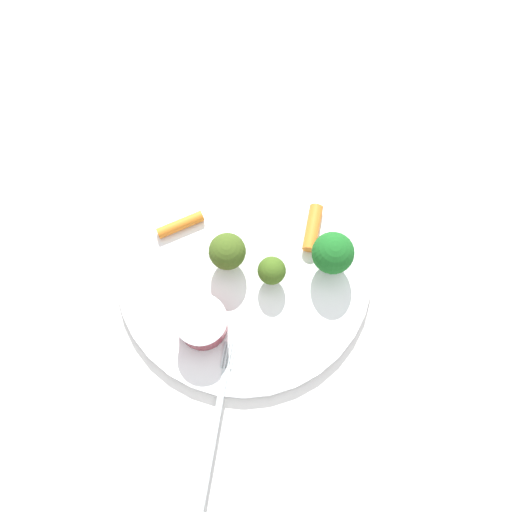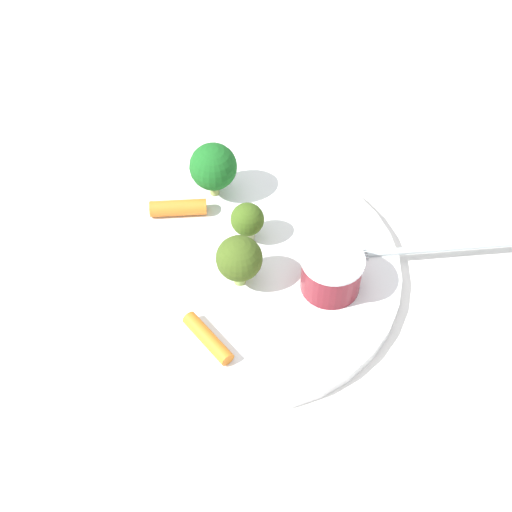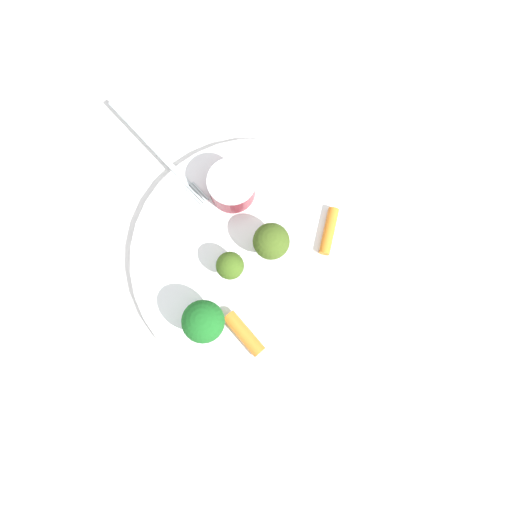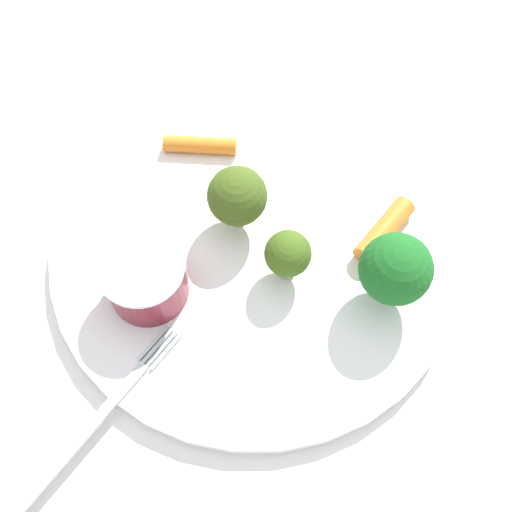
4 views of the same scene
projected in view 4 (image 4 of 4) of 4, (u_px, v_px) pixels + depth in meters
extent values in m
plane|color=silver|center=(255.00, 247.00, 0.42)|extent=(2.40, 2.40, 0.00)
cylinder|color=white|center=(255.00, 243.00, 0.42)|extent=(0.29, 0.29, 0.01)
cylinder|color=maroon|center=(146.00, 280.00, 0.38)|extent=(0.05, 0.05, 0.04)
cylinder|color=silver|center=(141.00, 267.00, 0.36)|extent=(0.06, 0.06, 0.00)
cylinder|color=#98B85A|center=(240.00, 213.00, 0.41)|extent=(0.01, 0.01, 0.02)
sphere|color=#41591C|center=(239.00, 195.00, 0.39)|extent=(0.04, 0.04, 0.04)
cylinder|color=#9AA85A|center=(387.00, 287.00, 0.39)|extent=(0.01, 0.01, 0.02)
sphere|color=#1B6321|center=(396.00, 269.00, 0.36)|extent=(0.05, 0.05, 0.05)
cylinder|color=#9BA874|center=(281.00, 270.00, 0.39)|extent=(0.01, 0.01, 0.01)
sphere|color=#3F5E1B|center=(282.00, 258.00, 0.38)|extent=(0.03, 0.03, 0.03)
cylinder|color=orange|center=(384.00, 230.00, 0.41)|extent=(0.03, 0.06, 0.02)
cylinder|color=orange|center=(200.00, 145.00, 0.44)|extent=(0.05, 0.05, 0.01)
cube|color=#B5C2C3|center=(62.00, 460.00, 0.34)|extent=(0.04, 0.14, 0.00)
cube|color=#B5C2C3|center=(154.00, 343.00, 0.38)|extent=(0.01, 0.03, 0.00)
cube|color=#B5C2C3|center=(158.00, 346.00, 0.37)|extent=(0.01, 0.03, 0.00)
cube|color=#B5C2C3|center=(162.00, 349.00, 0.37)|extent=(0.01, 0.03, 0.00)
cube|color=#B5C2C3|center=(166.00, 352.00, 0.37)|extent=(0.01, 0.03, 0.00)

